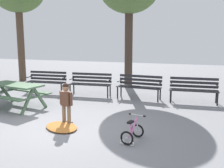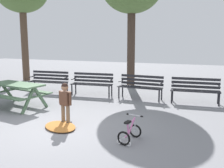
{
  "view_description": "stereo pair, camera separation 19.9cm",
  "coord_description": "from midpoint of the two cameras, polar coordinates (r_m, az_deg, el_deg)",
  "views": [
    {
      "loc": [
        3.38,
        -5.32,
        2.17
      ],
      "look_at": [
        0.86,
        1.92,
        0.85
      ],
      "focal_mm": 42.54,
      "sensor_mm": 36.0,
      "label": 1
    },
    {
      "loc": [
        3.56,
        -5.25,
        2.17
      ],
      "look_at": [
        0.86,
        1.92,
        0.85
      ],
      "focal_mm": 42.54,
      "sensor_mm": 36.0,
      "label": 2
    }
  ],
  "objects": [
    {
      "name": "park_bench_left",
      "position": [
        10.24,
        -5.17,
        0.4
      ],
      "size": [
        1.63,
        0.58,
        0.85
      ],
      "color": "#232328",
      "rests_on": "ground"
    },
    {
      "name": "park_bench_far_left",
      "position": [
        11.09,
        -14.32,
        0.85
      ],
      "size": [
        1.63,
        0.58,
        0.85
      ],
      "color": "#232328",
      "rests_on": "ground"
    },
    {
      "name": "leaf_pile",
      "position": [
        6.71,
        -11.65,
        -9.0
      ],
      "size": [
        1.19,
        1.12,
        0.07
      ],
      "primitive_type": "ellipsoid",
      "rotation": [
        0.0,
        0.0,
        2.52
      ],
      "color": "#B26B2D",
      "rests_on": "ground"
    },
    {
      "name": "park_bench_right",
      "position": [
        9.65,
        5.31,
        -0.18
      ],
      "size": [
        1.63,
        0.56,
        0.85
      ],
      "color": "#232328",
      "rests_on": "ground"
    },
    {
      "name": "park_bench_far_right",
      "position": [
        9.41,
        16.57,
        -0.8
      ],
      "size": [
        1.63,
        0.57,
        0.85
      ],
      "color": "#232328",
      "rests_on": "ground"
    },
    {
      "name": "child_standing",
      "position": [
        6.84,
        -10.66,
        -3.44
      ],
      "size": [
        0.4,
        0.21,
        1.07
      ],
      "color": "#7F664C",
      "rests_on": "ground"
    },
    {
      "name": "ground",
      "position": [
        6.68,
        -13.53,
        -9.45
      ],
      "size": [
        36.0,
        36.0,
        0.0
      ],
      "primitive_type": "plane",
      "color": "gray"
    },
    {
      "name": "picnic_table",
      "position": [
        8.89,
        -20.63,
        -1.09
      ],
      "size": [
        2.02,
        1.65,
        0.79
      ],
      "color": "#4C6B4C",
      "rests_on": "ground"
    },
    {
      "name": "kids_bicycle",
      "position": [
        5.74,
        3.4,
        -10.29
      ],
      "size": [
        0.45,
        0.61,
        0.54
      ],
      "color": "black",
      "rests_on": "ground"
    }
  ]
}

